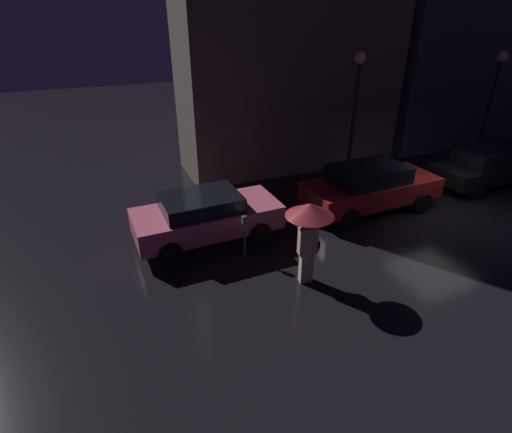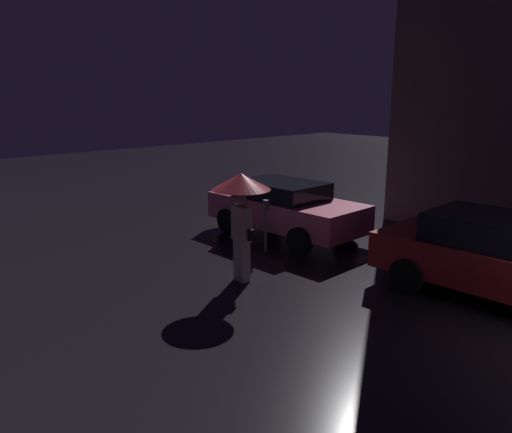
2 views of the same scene
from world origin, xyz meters
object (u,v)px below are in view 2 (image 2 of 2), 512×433
at_px(parked_car_red, 507,258).
at_px(pedestrian_with_umbrella, 241,195).
at_px(parking_meter, 266,220).
at_px(parked_car_pink, 285,207).

bearing_deg(parked_car_red, pedestrian_with_umbrella, -146.56).
xyz_separation_m(parked_car_red, parking_meter, (-5.00, -1.17, -0.03)).
relative_size(parked_car_pink, pedestrian_with_umbrella, 1.96).
height_order(parked_car_red, pedestrian_with_umbrella, pedestrian_with_umbrella).
distance_m(parked_car_pink, parked_car_red, 5.67).
relative_size(parked_car_red, parking_meter, 3.71).
relative_size(parked_car_pink, parked_car_red, 0.91).
bearing_deg(parked_car_red, parked_car_pink, 176.58).
bearing_deg(parked_car_pink, parked_car_red, -3.28).
relative_size(parked_car_pink, parking_meter, 3.37).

